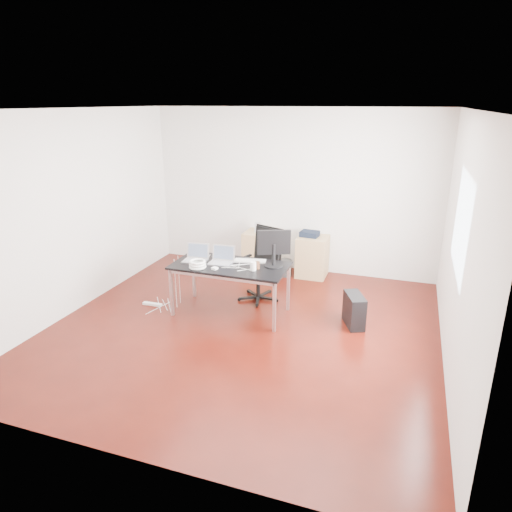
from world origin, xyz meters
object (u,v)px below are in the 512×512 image
(desk, at_px, (230,268))
(filing_cabinet_right, at_px, (312,256))
(office_chair, at_px, (262,260))
(pc_tower, at_px, (354,310))
(filing_cabinet_left, at_px, (259,251))

(desk, xyz_separation_m, filing_cabinet_right, (0.78, 1.82, -0.33))
(desk, bearing_deg, filing_cabinet_right, 66.73)
(filing_cabinet_right, bearing_deg, desk, -113.27)
(office_chair, distance_m, pc_tower, 1.58)
(office_chair, bearing_deg, filing_cabinet_left, 130.94)
(desk, distance_m, filing_cabinet_right, 2.01)
(desk, height_order, office_chair, office_chair)
(office_chair, height_order, pc_tower, office_chair)
(desk, relative_size, pc_tower, 3.56)
(office_chair, bearing_deg, filing_cabinet_right, 86.27)
(desk, relative_size, filing_cabinet_left, 2.29)
(desk, relative_size, office_chair, 1.48)
(filing_cabinet_left, distance_m, filing_cabinet_right, 0.96)
(filing_cabinet_left, bearing_deg, desk, -84.33)
(office_chair, relative_size, filing_cabinet_right, 1.54)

